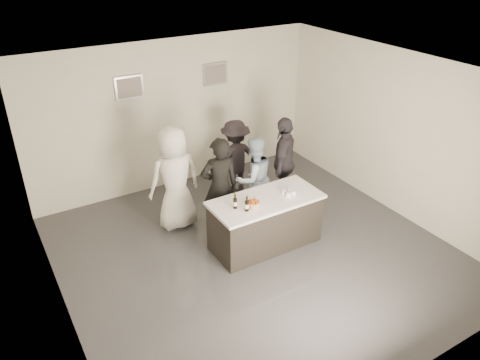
{
  "coord_description": "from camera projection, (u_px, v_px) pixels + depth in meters",
  "views": [
    {
      "loc": [
        -3.46,
        -5.28,
        4.75
      ],
      "look_at": [
        0.0,
        0.5,
        1.15
      ],
      "focal_mm": 35.0,
      "sensor_mm": 36.0,
      "label": 1
    }
  ],
  "objects": [
    {
      "name": "floor",
      "position": [
        255.0,
        253.0,
        7.8
      ],
      "size": [
        6.0,
        6.0,
        0.0
      ],
      "primitive_type": "plane",
      "color": "#3D3D42",
      "rests_on": "ground"
    },
    {
      "name": "ceiling",
      "position": [
        259.0,
        76.0,
        6.39
      ],
      "size": [
        6.0,
        6.0,
        0.0
      ],
      "primitive_type": "plane",
      "rotation": [
        3.14,
        0.0,
        0.0
      ],
      "color": "white"
    },
    {
      "name": "wall_back",
      "position": [
        176.0,
        114.0,
        9.36
      ],
      "size": [
        6.0,
        0.04,
        3.0
      ],
      "primitive_type": "cube",
      "color": "silver",
      "rests_on": "ground"
    },
    {
      "name": "wall_front",
      "position": [
        414.0,
        287.0,
        4.82
      ],
      "size": [
        6.0,
        0.04,
        3.0
      ],
      "primitive_type": "cube",
      "color": "silver",
      "rests_on": "ground"
    },
    {
      "name": "wall_left",
      "position": [
        51.0,
        230.0,
        5.73
      ],
      "size": [
        0.04,
        6.0,
        3.0
      ],
      "primitive_type": "cube",
      "color": "silver",
      "rests_on": "ground"
    },
    {
      "name": "wall_right",
      "position": [
        396.0,
        134.0,
        8.45
      ],
      "size": [
        0.04,
        6.0,
        3.0
      ],
      "primitive_type": "cube",
      "color": "silver",
      "rests_on": "ground"
    },
    {
      "name": "picture_left",
      "position": [
        129.0,
        87.0,
        8.6
      ],
      "size": [
        0.54,
        0.04,
        0.44
      ],
      "primitive_type": "cube",
      "color": "#B2B2B7",
      "rests_on": "wall_back"
    },
    {
      "name": "picture_right",
      "position": [
        215.0,
        74.0,
        9.42
      ],
      "size": [
        0.54,
        0.04,
        0.44
      ],
      "primitive_type": "cube",
      "color": "#B2B2B7",
      "rests_on": "wall_back"
    },
    {
      "name": "bar_counter",
      "position": [
        265.0,
        222.0,
        7.81
      ],
      "size": [
        1.86,
        0.86,
        0.9
      ],
      "primitive_type": "cube",
      "color": "white",
      "rests_on": "ground"
    },
    {
      "name": "cake",
      "position": [
        253.0,
        205.0,
        7.36
      ],
      "size": [
        0.2,
        0.2,
        0.08
      ],
      "primitive_type": "cylinder",
      "color": "orange",
      "rests_on": "bar_counter"
    },
    {
      "name": "beer_bottle_a",
      "position": [
        235.0,
        201.0,
        7.28
      ],
      "size": [
        0.07,
        0.07,
        0.26
      ],
      "primitive_type": "cylinder",
      "color": "black",
      "rests_on": "bar_counter"
    },
    {
      "name": "beer_bottle_b",
      "position": [
        247.0,
        204.0,
        7.21
      ],
      "size": [
        0.07,
        0.07,
        0.26
      ],
      "primitive_type": "cylinder",
      "color": "black",
      "rests_on": "bar_counter"
    },
    {
      "name": "tumbler_cluster",
      "position": [
        289.0,
        192.0,
        7.7
      ],
      "size": [
        0.19,
        0.19,
        0.08
      ],
      "primitive_type": "cube",
      "color": "gold",
      "rests_on": "bar_counter"
    },
    {
      "name": "candles",
      "position": [
        258.0,
        215.0,
        7.16
      ],
      "size": [
        0.24,
        0.08,
        0.01
      ],
      "primitive_type": "cube",
      "color": "pink",
      "rests_on": "bar_counter"
    },
    {
      "name": "person_main_black",
      "position": [
        220.0,
        187.0,
        7.94
      ],
      "size": [
        0.73,
        0.56,
        1.8
      ],
      "primitive_type": "imported",
      "rotation": [
        0.0,
        0.0,
        2.93
      ],
      "color": "black",
      "rests_on": "ground"
    },
    {
      "name": "person_main_blue",
      "position": [
        254.0,
        179.0,
        8.43
      ],
      "size": [
        0.79,
        0.62,
        1.6
      ],
      "primitive_type": "imported",
      "rotation": [
        0.0,
        0.0,
        3.16
      ],
      "color": "#97ADC6",
      "rests_on": "ground"
    },
    {
      "name": "person_guest_left",
      "position": [
        175.0,
        179.0,
        8.12
      ],
      "size": [
        0.95,
        0.64,
        1.89
      ],
      "primitive_type": "imported",
      "rotation": [
        0.0,
        0.0,
        3.1
      ],
      "color": "silver",
      "rests_on": "ground"
    },
    {
      "name": "person_guest_right",
      "position": [
        284.0,
        162.0,
        8.82
      ],
      "size": [
        1.07,
        1.02,
        1.79
      ],
      "primitive_type": "imported",
      "rotation": [
        0.0,
        0.0,
        3.87
      ],
      "color": "#302D35",
      "rests_on": "ground"
    },
    {
      "name": "person_guest_back",
      "position": [
        235.0,
        158.0,
        9.21
      ],
      "size": [
        1.02,
        0.58,
        1.57
      ],
      "primitive_type": "imported",
      "rotation": [
        0.0,
        0.0,
        3.14
      ],
      "color": "black",
      "rests_on": "ground"
    }
  ]
}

